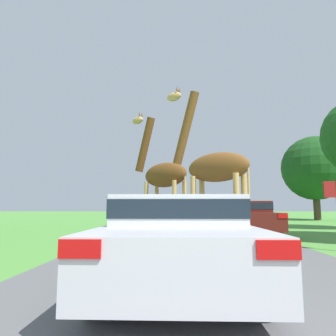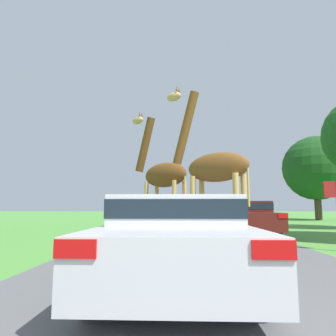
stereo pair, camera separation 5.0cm
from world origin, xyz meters
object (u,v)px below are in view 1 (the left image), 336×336
object	(u,v)px
giraffe_companion	(212,167)
car_queue_left	(246,217)
tree_left_edge	(315,168)
car_queue_right	(167,213)
giraffe_near_road	(161,174)
car_lead_maroon	(178,236)
car_far_ahead	(165,212)

from	to	relation	value
giraffe_companion	car_queue_left	size ratio (longest dim) A/B	1.12
car_queue_left	giraffe_companion	bearing A→B (deg)	-114.70
tree_left_edge	car_queue_right	bearing A→B (deg)	-158.09
giraffe_near_road	giraffe_companion	bearing A→B (deg)	-101.56
car_queue_right	car_queue_left	world-z (taller)	car_queue_left
car_lead_maroon	car_queue_right	bearing A→B (deg)	92.66
giraffe_near_road	car_lead_maroon	world-z (taller)	giraffe_near_road
giraffe_companion	car_far_ahead	size ratio (longest dim) A/B	1.20
giraffe_companion	tree_left_edge	bearing A→B (deg)	5.30
giraffe_near_road	car_lead_maroon	bearing A→B (deg)	-134.72
giraffe_near_road	car_far_ahead	distance (m)	17.01
car_lead_maroon	car_queue_right	world-z (taller)	car_lead_maroon
car_queue_right	tree_left_edge	size ratio (longest dim) A/B	0.64
giraffe_companion	car_far_ahead	bearing A→B (deg)	43.56
giraffe_near_road	giraffe_companion	xyz separation A→B (m)	(1.60, -1.99, -0.03)
car_queue_right	car_far_ahead	xyz separation A→B (m)	(-0.41, 5.76, -0.02)
car_queue_right	car_far_ahead	distance (m)	5.78
giraffe_companion	car_queue_right	distance (m)	13.36
giraffe_near_road	car_lead_maroon	size ratio (longest dim) A/B	1.08
giraffe_companion	car_lead_maroon	size ratio (longest dim) A/B	1.12
car_queue_right	tree_left_edge	bearing A→B (deg)	21.91
car_queue_right	car_far_ahead	size ratio (longest dim) A/B	1.12
giraffe_companion	car_queue_left	world-z (taller)	giraffe_companion
car_far_ahead	car_queue_right	bearing A→B (deg)	-85.97
car_queue_right	car_far_ahead	bearing A→B (deg)	94.03
car_lead_maroon	giraffe_near_road	bearing A→B (deg)	95.70
giraffe_near_road	car_far_ahead	xyz separation A→B (m)	(-0.60, 16.92, -1.66)
giraffe_companion	car_lead_maroon	world-z (taller)	giraffe_companion
giraffe_companion	car_lead_maroon	distance (m)	4.45
giraffe_near_road	car_queue_left	bearing A→B (deg)	-20.51
car_lead_maroon	car_queue_left	bearing A→B (deg)	70.53
giraffe_near_road	tree_left_edge	bearing A→B (deg)	1.38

